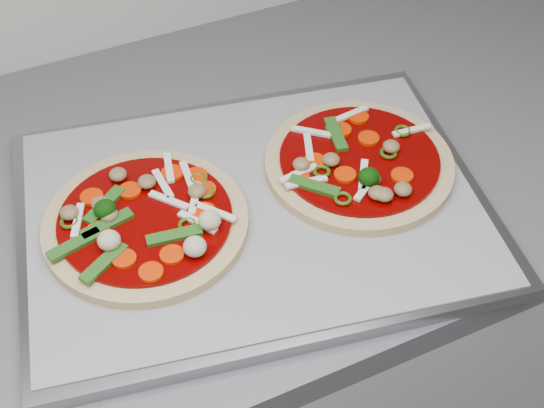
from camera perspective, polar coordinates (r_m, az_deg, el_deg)
name	(u,v)px	position (r m, az deg, el deg)	size (l,w,h in m)	color
base_cabinet	(457,288)	(1.41, 13.74, -6.17)	(3.60, 0.60, 0.86)	silver
countertop	(514,88)	(1.11, 17.77, 8.32)	(3.60, 0.60, 0.04)	slate
baking_tray	(253,210)	(0.84, -1.43, -0.48)	(0.51, 0.38, 0.02)	gray
parchment	(253,204)	(0.84, -1.44, -0.04)	(0.49, 0.36, 0.00)	gray
pizza_left	(145,221)	(0.81, -9.51, -1.29)	(0.25, 0.25, 0.04)	tan
pizza_right	(359,163)	(0.87, 6.53, 3.09)	(0.25, 0.25, 0.04)	tan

